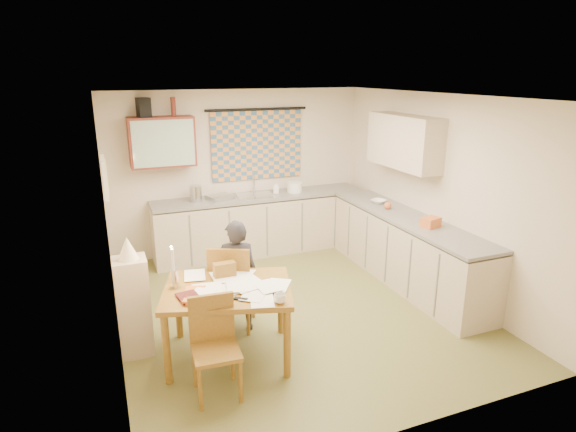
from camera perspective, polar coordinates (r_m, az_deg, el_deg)
name	(u,v)px	position (r m, az deg, el deg)	size (l,w,h in m)	color
floor	(293,308)	(5.96, 0.59, -10.88)	(4.00, 4.50, 0.02)	brown
ceiling	(294,95)	(5.28, 0.68, 14.12)	(4.00, 4.50, 0.02)	white
wall_back	(238,172)	(7.56, -5.90, 5.25)	(4.00, 0.02, 2.50)	beige
wall_front	(412,289)	(3.63, 14.45, -8.38)	(4.00, 0.02, 2.50)	beige
wall_left	(106,229)	(5.11, -20.74, -1.50)	(0.02, 4.50, 2.50)	beige
wall_right	(437,193)	(6.49, 17.30, 2.62)	(0.02, 4.50, 2.50)	beige
window_blind	(257,145)	(7.54, -3.69, 8.35)	(1.45, 0.03, 1.05)	#365E82
curtain_rod	(257,109)	(7.46, -3.72, 12.51)	(0.04, 0.04, 1.60)	black
wall_cabinet	(162,142)	(7.07, -14.71, 8.51)	(0.90, 0.34, 0.70)	#5E2119
wall_cabinet_glass	(164,143)	(6.91, -14.52, 8.33)	(0.84, 0.02, 0.64)	#99B2A5
upper_cabinet_right	(404,141)	(6.71, 13.59, 8.58)	(0.34, 1.30, 0.70)	tan
framed_print	(104,177)	(5.38, -20.94, 4.36)	(0.04, 0.50, 0.40)	beige
print_canvas	(107,177)	(5.38, -20.67, 4.39)	(0.01, 0.42, 0.32)	beige
counter_back	(261,224)	(7.55, -3.25, -0.98)	(3.30, 0.62, 0.92)	tan
counter_right	(406,250)	(6.66, 13.78, -3.94)	(0.62, 2.95, 0.92)	tan
stove	(458,280)	(5.93, 19.47, -7.22)	(0.57, 0.57, 0.88)	white
sink	(255,198)	(7.41, -3.91, 2.10)	(0.55, 0.45, 0.10)	silver
tap	(254,184)	(7.54, -4.05, 3.78)	(0.03, 0.03, 0.28)	silver
dish_rack	(220,197)	(7.25, -8.03, 2.22)	(0.35, 0.30, 0.06)	silver
kettle	(196,194)	(7.15, -10.89, 2.63)	(0.18, 0.18, 0.24)	silver
mixing_bowl	(295,187)	(7.59, 0.79, 3.45)	(0.24, 0.24, 0.16)	white
soap_bottle	(276,187)	(7.53, -1.41, 3.43)	(0.11, 0.11, 0.18)	white
bowl	(379,201)	(7.09, 10.68, 1.72)	(0.27, 0.27, 0.05)	white
orange_bag	(431,222)	(6.15, 16.56, -0.71)	(0.22, 0.16, 0.12)	#D0662C
fruit_orange	(388,206)	(6.80, 11.75, 1.22)	(0.10, 0.10, 0.10)	#D0662C
speaker	(144,107)	(7.00, -16.75, 12.23)	(0.16, 0.20, 0.26)	black
bottle_green	(148,107)	(7.01, -16.26, 12.27)	(0.07, 0.07, 0.26)	#195926
bottle_brown	(173,107)	(7.05, -13.44, 12.50)	(0.07, 0.07, 0.26)	#5E2119
dining_table	(229,322)	(4.91, -7.03, -12.31)	(1.43, 1.23, 0.75)	brown
chair_far	(233,301)	(5.45, -6.51, -10.00)	(0.60, 0.60, 0.99)	brown
chair_near	(217,366)	(4.47, -8.47, -17.18)	(0.43, 0.43, 0.89)	brown
person	(237,276)	(5.27, -6.09, -7.08)	(0.53, 0.43, 1.27)	black
shelf_stand	(134,307)	(5.10, -17.84, -10.20)	(0.32, 0.30, 1.02)	tan
lampshade	(127,248)	(4.86, -18.49, -3.64)	(0.20, 0.20, 0.22)	beige
letter_rack	(225,270)	(4.93, -7.53, -6.37)	(0.22, 0.10, 0.16)	brown
mug	(280,298)	(4.40, -0.96, -9.73)	(0.11, 0.11, 0.09)	white
magazine	(179,300)	(4.55, -12.82, -9.66)	(0.22, 0.28, 0.02)	maroon
book	(184,293)	(4.68, -12.23, -8.86)	(0.27, 0.31, 0.02)	#D0662C
orange_box	(190,302)	(4.48, -11.56, -9.94)	(0.12, 0.08, 0.04)	#D0662C
eyeglasses	(241,299)	(4.49, -5.60, -9.77)	(0.13, 0.04, 0.02)	black
candle_holder	(175,279)	(4.79, -13.22, -7.28)	(0.06, 0.06, 0.18)	silver
candle	(173,260)	(4.71, -13.49, -5.08)	(0.02, 0.02, 0.22)	white
candle_flame	(171,247)	(4.69, -13.69, -3.58)	(0.02, 0.02, 0.02)	#FFCC66
papers	(236,286)	(4.74, -6.16, -8.20)	(1.08, 1.12, 0.03)	white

